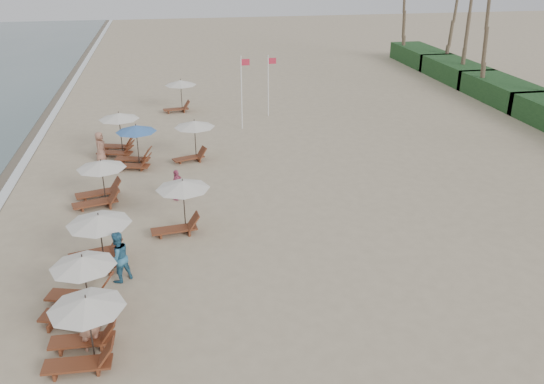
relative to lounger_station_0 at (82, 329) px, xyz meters
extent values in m
plane|color=tan|center=(5.96, 2.89, -1.04)|extent=(160.00, 160.00, 0.00)
cube|color=white|center=(-5.24, 12.89, -1.03)|extent=(0.50, 140.00, 0.02)
cube|color=#193D1C|center=(27.96, 24.89, -0.24)|extent=(3.20, 8.00, 1.60)
cube|color=#193D1C|center=(27.96, 32.39, -0.24)|extent=(3.20, 8.00, 1.60)
cube|color=#193D1C|center=(27.96, 39.89, -0.24)|extent=(3.20, 8.00, 1.60)
cylinder|color=brown|center=(27.06, 26.09, 4.26)|extent=(0.36, 0.36, 10.60)
cylinder|color=brown|center=(27.96, 31.29, 4.66)|extent=(0.36, 0.36, 11.40)
cylinder|color=brown|center=(28.86, 36.49, 3.46)|extent=(0.36, 0.36, 9.00)
cylinder|color=brown|center=(27.06, 41.69, 3.86)|extent=(0.36, 0.36, 9.80)
cylinder|color=black|center=(0.23, 0.00, -0.04)|extent=(0.05, 0.05, 2.00)
cone|color=silver|center=(0.23, 0.00, 0.86)|extent=(2.18, 2.18, 0.35)
cylinder|color=black|center=(-0.14, 2.34, -0.04)|extent=(0.05, 0.05, 2.01)
cone|color=silver|center=(-0.14, 2.34, 0.86)|extent=(2.09, 2.09, 0.35)
cylinder|color=black|center=(0.08, 5.31, -0.04)|extent=(0.05, 0.05, 2.01)
cone|color=silver|center=(0.08, 5.31, 0.87)|extent=(2.37, 2.37, 0.35)
cylinder|color=black|center=(-0.35, 11.14, -0.05)|extent=(0.05, 0.05, 1.98)
cone|color=silver|center=(-0.35, 11.14, 0.84)|extent=(2.24, 2.24, 0.35)
cylinder|color=black|center=(1.07, 15.66, 0.07)|extent=(0.05, 0.05, 2.23)
cone|color=#3A69AD|center=(1.07, 15.66, 1.08)|extent=(2.17, 2.17, 0.35)
cylinder|color=black|center=(0.06, 17.94, 0.12)|extent=(0.05, 0.05, 2.32)
cone|color=silver|center=(0.06, 17.94, 1.18)|extent=(2.26, 2.26, 0.35)
cylinder|color=black|center=(3.20, 7.69, 0.03)|extent=(0.05, 0.05, 2.15)
cone|color=silver|center=(3.20, 7.69, 1.01)|extent=(2.24, 2.24, 0.35)
cylinder|color=black|center=(4.16, 16.20, 0.03)|extent=(0.05, 0.05, 2.15)
cone|color=silver|center=(4.16, 16.20, 1.01)|extent=(2.24, 2.24, 0.35)
cylinder|color=black|center=(3.79, 26.54, 0.03)|extent=(0.05, 0.05, 2.15)
cone|color=silver|center=(3.79, 26.54, 1.01)|extent=(2.24, 2.24, 0.35)
imported|color=tan|center=(0.13, 0.46, -0.15)|extent=(0.77, 0.65, 1.78)
imported|color=teal|center=(0.73, 4.12, -0.09)|extent=(1.17, 1.12, 1.91)
imported|color=#B8496D|center=(2.98, 10.86, -0.30)|extent=(0.78, 0.93, 1.50)
imported|color=#A36E58|center=(-1.03, 16.87, -0.21)|extent=(0.67, 0.90, 1.67)
cylinder|color=silver|center=(7.47, 21.47, 1.30)|extent=(0.08, 0.08, 4.69)
cube|color=#BA2239|center=(7.75, 21.47, 3.25)|extent=(0.55, 0.02, 0.40)
cylinder|color=silver|center=(9.68, 24.13, 1.06)|extent=(0.08, 0.08, 4.21)
cube|color=#BA2239|center=(9.96, 24.13, 2.77)|extent=(0.55, 0.02, 0.40)
camera|label=1|loc=(2.91, -13.92, 10.00)|focal=37.46mm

